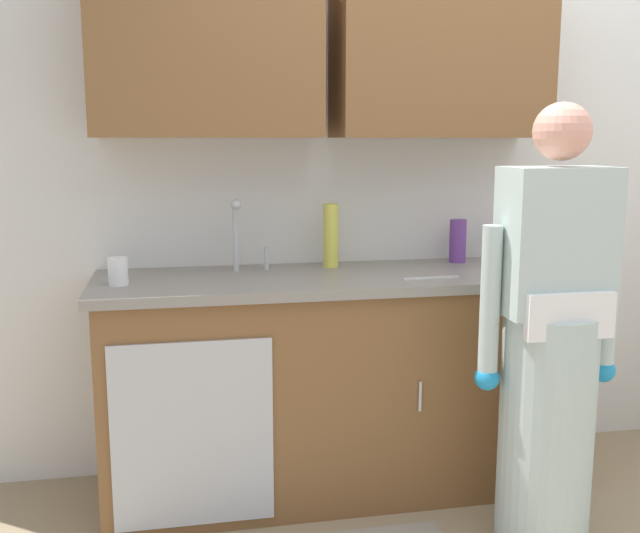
{
  "coord_description": "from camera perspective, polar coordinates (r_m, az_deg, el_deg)",
  "views": [
    {
      "loc": [
        -1.19,
        -2.24,
        1.49
      ],
      "look_at": [
        -0.64,
        0.55,
        1.0
      ],
      "focal_mm": 41.25,
      "sensor_mm": 36.0,
      "label": 1
    }
  ],
  "objects": [
    {
      "name": "kitchen_wall_with_uppers",
      "position": [
        3.4,
        6.87,
        9.47
      ],
      "size": [
        4.8,
        0.44,
        2.7
      ],
      "color": "silver",
      "rests_on": "ground"
    },
    {
      "name": "counter_cabinet",
      "position": [
        3.18,
        0.95,
        -9.31
      ],
      "size": [
        1.9,
        0.62,
        0.9
      ],
      "color": "brown",
      "rests_on": "ground"
    },
    {
      "name": "cup_by_sink",
      "position": [
        2.92,
        -15.39,
        -0.36
      ],
      "size": [
        0.08,
        0.08,
        0.11
      ],
      "primitive_type": "cylinder",
      "color": "white",
      "rests_on": "countertop"
    },
    {
      "name": "bottle_water_tall",
      "position": [
        3.4,
        10.64,
        1.96
      ],
      "size": [
        0.08,
        0.08,
        0.2
      ],
      "primitive_type": "cylinder",
      "color": "#66388C",
      "rests_on": "countertop"
    },
    {
      "name": "knife_on_counter",
      "position": [
        2.99,
        8.61,
        -0.87
      ],
      "size": [
        0.24,
        0.04,
        0.01
      ],
      "primitive_type": "cube",
      "rotation": [
        0.0,
        0.0,
        0.09
      ],
      "color": "silver",
      "rests_on": "countertop"
    },
    {
      "name": "sink",
      "position": [
        3.01,
        -5.55,
        -1.06
      ],
      "size": [
        0.5,
        0.36,
        0.35
      ],
      "color": "#B7BABF",
      "rests_on": "counter_cabinet"
    },
    {
      "name": "bottle_dish_liquid",
      "position": [
        3.51,
        14.92,
        1.89
      ],
      "size": [
        0.08,
        0.08,
        0.17
      ],
      "primitive_type": "cylinder",
      "color": "#66388C",
      "rests_on": "countertop"
    },
    {
      "name": "countertop",
      "position": [
        3.06,
        1.03,
        -0.95
      ],
      "size": [
        1.96,
        0.66,
        0.04
      ],
      "primitive_type": "cube",
      "color": "gray",
      "rests_on": "counter_cabinet"
    },
    {
      "name": "person_at_sink",
      "position": [
        2.8,
        17.38,
        -7.27
      ],
      "size": [
        0.55,
        0.34,
        1.62
      ],
      "color": "white",
      "rests_on": "ground"
    },
    {
      "name": "bottle_water_short",
      "position": [
        3.21,
        0.84,
        2.41
      ],
      "size": [
        0.07,
        0.07,
        0.28
      ],
      "primitive_type": "cylinder",
      "color": "#D8D14C",
      "rests_on": "countertop"
    }
  ]
}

